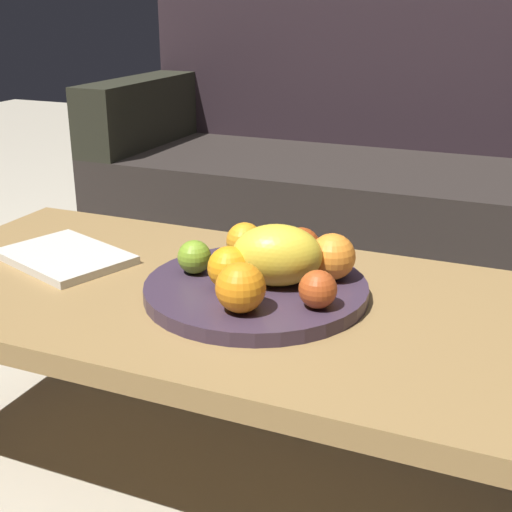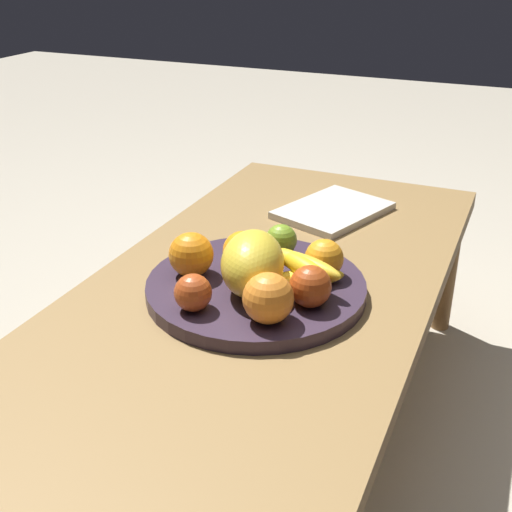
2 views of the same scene
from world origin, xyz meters
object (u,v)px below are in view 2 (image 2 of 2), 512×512
orange_left (191,255)px  apple_left (193,293)px  coffee_table (264,298)px  fruit_bowl (256,287)px  apple_right (310,286)px  orange_front (324,258)px  melon_large_front (253,263)px  orange_right (243,251)px  magazine (333,210)px  banana_bunch (301,275)px  orange_back (268,298)px  apple_front (281,240)px

orange_left → apple_left: size_ratio=1.29×
coffee_table → fruit_bowl: size_ratio=3.28×
orange_left → apple_right: orange_left is taller
orange_front → apple_right: 0.11m
coffee_table → orange_front: bearing=97.5°
melon_large_front → orange_right: (-0.07, -0.05, -0.02)m
coffee_table → magazine: 0.37m
orange_left → banana_bunch: 0.20m
magazine → apple_left: bearing=12.7°
orange_left → orange_back: bearing=63.8°
coffee_table → banana_bunch: size_ratio=8.42×
orange_right → apple_left: orange_right is taller
coffee_table → melon_large_front: (0.09, 0.02, 0.12)m
coffee_table → apple_left: apple_left is taller
apple_front → apple_right: size_ratio=0.86×
orange_right → apple_left: size_ratio=1.20×
coffee_table → fruit_bowl: 0.07m
orange_left → orange_right: (-0.06, 0.08, -0.00)m
apple_right → apple_left: bearing=-62.5°
orange_front → orange_back: 0.19m
magazine → apple_front: bearing=17.4°
fruit_bowl → orange_front: bearing=123.0°
banana_bunch → orange_left: bearing=-81.9°
melon_large_front → orange_back: 0.10m
apple_front → banana_bunch: same height
orange_front → magazine: size_ratio=0.28×
orange_back → apple_right: size_ratio=1.16×
orange_front → banana_bunch: (0.06, -0.02, -0.01)m
coffee_table → apple_left: bearing=-14.9°
coffee_table → melon_large_front: size_ratio=8.29×
apple_front → magazine: apple_front is taller
coffee_table → apple_right: size_ratio=18.18×
orange_front → apple_front: bearing=-117.3°
fruit_bowl → apple_left: 0.15m
apple_right → banana_bunch: size_ratio=0.46×
orange_right → apple_right: 0.17m
orange_back → orange_right: bearing=-143.2°
melon_large_front → apple_left: bearing=-34.0°
fruit_bowl → banana_bunch: bearing=93.5°
orange_front → apple_front: size_ratio=1.15×
orange_right → fruit_bowl: bearing=50.8°
fruit_bowl → magazine: bearing=178.2°
fruit_bowl → apple_front: apple_front is taller
apple_left → magazine: apple_left is taller
fruit_bowl → orange_back: (0.12, 0.07, 0.05)m
magazine → apple_right: bearing=32.3°
fruit_bowl → melon_large_front: melon_large_front is taller
apple_left → apple_right: apple_right is taller
coffee_table → orange_front: size_ratio=18.30×
melon_large_front → orange_left: size_ratio=1.92×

